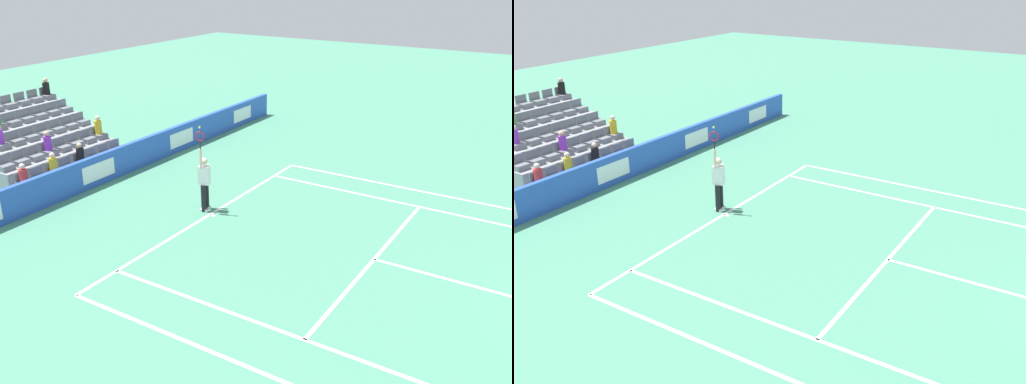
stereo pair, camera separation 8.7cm
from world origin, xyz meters
TOP-DOWN VIEW (x-y plane):
  - line_baseline at (0.00, -11.89)m, footprint 10.97×0.10m
  - line_service at (0.00, -6.40)m, footprint 8.23×0.10m
  - line_centre_service at (0.00, -3.20)m, footprint 0.10×6.40m
  - line_singles_sideline_left at (4.12, -5.95)m, footprint 0.10×11.89m
  - line_singles_sideline_right at (-4.12, -5.95)m, footprint 0.10×11.89m
  - line_doubles_sideline_right at (-5.49, -5.95)m, footprint 0.10×11.89m
  - line_centre_mark at (0.00, -11.79)m, footprint 0.10×0.20m
  - sponsor_barrier at (-0.00, -16.85)m, footprint 23.47×0.22m
  - tennis_player at (-0.23, -12.23)m, footprint 0.54×0.41m
  - stadium_stand at (0.00, -20.41)m, footprint 4.96×4.75m

SIDE VIEW (x-z plane):
  - line_baseline at x=0.00m, z-range 0.00..0.01m
  - line_service at x=0.00m, z-range 0.00..0.01m
  - line_centre_service at x=0.00m, z-range 0.00..0.01m
  - line_singles_sideline_left at x=4.12m, z-range 0.00..0.01m
  - line_singles_sideline_right at x=-4.12m, z-range 0.00..0.01m
  - line_doubles_sideline_right at x=-5.49m, z-range 0.00..0.01m
  - line_centre_mark at x=0.00m, z-range 0.00..0.01m
  - sponsor_barrier at x=0.00m, z-range 0.00..1.09m
  - stadium_stand at x=0.00m, z-range -0.68..2.31m
  - tennis_player at x=-0.23m, z-range -0.43..2.42m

